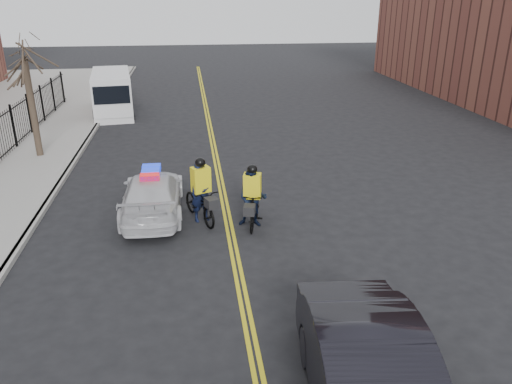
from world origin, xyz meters
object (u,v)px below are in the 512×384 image
Objects in this scene: cyclist_far at (252,202)px; police_cruiser at (152,194)px; cyclist_near at (202,199)px; cargo_van at (112,94)px.

police_cruiser is at bearing 171.10° from cyclist_far.
cyclist_far is at bearing -43.30° from cyclist_near.
cyclist_near is 1.63m from cyclist_far.
cargo_van is at bearing 84.47° from cyclist_near.
police_cruiser is 2.30× the size of cyclist_far.
cargo_van reaches higher than cyclist_near.
cyclist_far is at bearing 157.24° from police_cruiser.
police_cruiser is at bearing -85.49° from cargo_van.
cyclist_near is 1.10× the size of cyclist_far.
cargo_van is at bearing -77.96° from police_cruiser.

